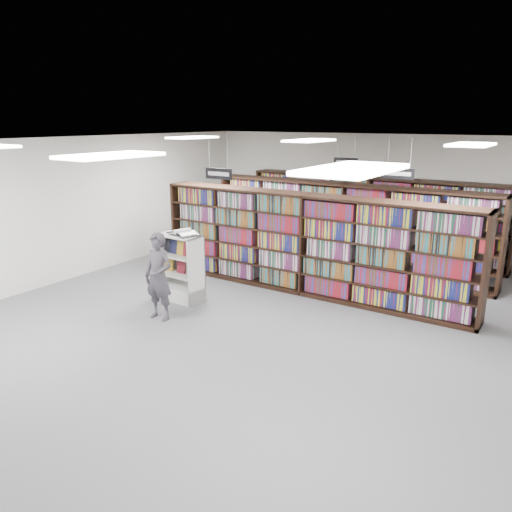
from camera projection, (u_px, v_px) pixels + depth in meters
The scene contains 18 objects.
floor at pixel (254, 323), 9.05m from camera, with size 12.00×12.00×0.00m, color #56565B.
ceiling at pixel (253, 142), 8.20m from camera, with size 10.00×12.00×0.10m, color silver.
wall_back at pixel (376, 194), 13.46m from camera, with size 10.00×0.10×3.20m, color silver.
wall_left at pixel (69, 209), 11.27m from camera, with size 0.10×12.00×3.20m, color silver.
bookshelf_row_near at pixel (307, 244), 10.38m from camera, with size 7.00×0.60×2.10m.
bookshelf_row_mid at pixel (345, 227), 11.99m from camera, with size 7.00×0.60×2.10m.
bookshelf_row_far at pixel (371, 216), 13.36m from camera, with size 7.00×0.60×2.10m.
aisle_sign_left at pixel (219, 173), 9.98m from camera, with size 0.65×0.02×0.80m.
aisle_sign_right at pixel (398, 173), 10.00m from camera, with size 0.65×0.02×0.80m.
aisle_sign_center at pixel (346, 161), 12.67m from camera, with size 0.65×0.02×0.80m.
troffer_front_center at pixel (111, 156), 5.79m from camera, with size 0.60×1.20×0.04m, color white.
troffer_front_right at pixel (353, 169), 4.20m from camera, with size 0.60×1.20×0.04m, color white.
troffer_back_left at pixel (193, 137), 11.41m from camera, with size 0.60×1.20×0.04m, color white.
troffer_back_center at pixel (309, 141), 9.82m from camera, with size 0.60×1.20×0.04m, color white.
troffer_back_right at pixel (471, 145), 8.23m from camera, with size 0.60×1.20×0.04m, color white.
endcap_display at pixel (181, 277), 10.13m from camera, with size 0.99×0.53×1.36m.
open_book at pixel (183, 233), 9.89m from camera, with size 0.78×0.60×0.13m.
shopper at pixel (159, 277), 9.04m from camera, with size 0.59×0.39×1.62m, color #443F48.
Camera 1 is at (4.65, -7.00, 3.57)m, focal length 35.00 mm.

